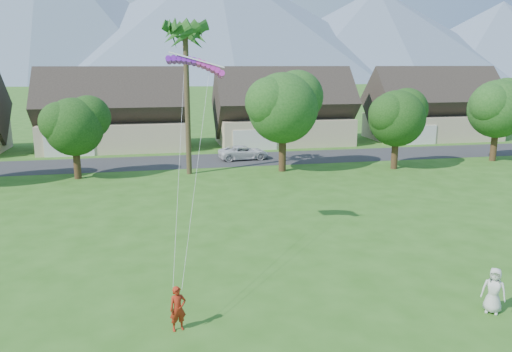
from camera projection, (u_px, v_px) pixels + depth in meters
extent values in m
cube|color=#2D2D30|center=(206.00, 161.00, 47.95)|extent=(90.00, 7.00, 0.01)
imported|color=#9D2511|center=(178.00, 309.00, 17.31)|extent=(0.67, 0.52, 1.62)
imported|color=silver|center=(494.00, 290.00, 18.55)|extent=(1.02, 0.98, 1.76)
imported|color=silver|center=(244.00, 152.00, 48.51)|extent=(5.05, 2.63, 1.36)
cone|color=slate|center=(45.00, 10.00, 245.53)|extent=(190.00, 190.00, 70.00)
cone|color=slate|center=(217.00, 21.00, 262.98)|extent=(240.00, 240.00, 62.00)
cone|color=slate|center=(375.00, 35.00, 281.85)|extent=(200.00, 200.00, 50.00)
cone|color=slate|center=(500.00, 41.00, 298.00)|extent=(180.00, 180.00, 45.00)
cube|color=beige|center=(115.00, 135.00, 54.46)|extent=(15.00, 8.00, 3.00)
cube|color=#382D28|center=(113.00, 105.00, 53.74)|extent=(15.75, 8.15, 8.15)
cube|color=silver|center=(69.00, 146.00, 49.85)|extent=(4.80, 0.12, 2.20)
cube|color=beige|center=(283.00, 131.00, 58.17)|extent=(15.00, 8.00, 3.00)
cube|color=#382D28|center=(284.00, 102.00, 57.45)|extent=(15.75, 8.15, 8.15)
cube|color=silver|center=(255.00, 140.00, 53.56)|extent=(4.80, 0.12, 2.20)
cube|color=beige|center=(432.00, 127.00, 61.87)|extent=(15.00, 8.00, 3.00)
cube|color=#382D28|center=(434.00, 100.00, 61.15)|extent=(15.75, 8.15, 8.15)
cube|color=silver|center=(417.00, 135.00, 57.26)|extent=(4.80, 0.12, 2.20)
cylinder|color=#47301C|center=(77.00, 165.00, 40.31)|extent=(0.56, 0.56, 2.18)
sphere|color=#214916|center=(74.00, 127.00, 39.62)|extent=(4.62, 4.62, 4.62)
cylinder|color=#47301C|center=(282.00, 155.00, 43.07)|extent=(0.62, 0.62, 2.82)
sphere|color=#214916|center=(283.00, 108.00, 42.18)|extent=(5.98, 5.98, 5.98)
cylinder|color=#47301C|center=(395.00, 156.00, 44.12)|extent=(0.58, 0.58, 2.30)
sphere|color=#214916|center=(397.00, 118.00, 43.39)|extent=(4.90, 4.90, 4.90)
cylinder|color=#47301C|center=(494.00, 148.00, 47.67)|extent=(0.60, 0.60, 2.56)
sphere|color=#214916|center=(498.00, 109.00, 46.86)|extent=(5.44, 5.44, 5.44)
cylinder|color=#4C3D26|center=(187.00, 103.00, 40.98)|extent=(0.44, 0.44, 12.00)
sphere|color=#286021|center=(185.00, 23.00, 39.59)|extent=(3.00, 3.00, 3.00)
cube|color=purple|center=(182.00, 62.00, 23.54)|extent=(1.49, 1.16, 0.50)
cube|color=#DC29BE|center=(211.00, 62.00, 23.81)|extent=(1.49, 1.16, 0.50)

